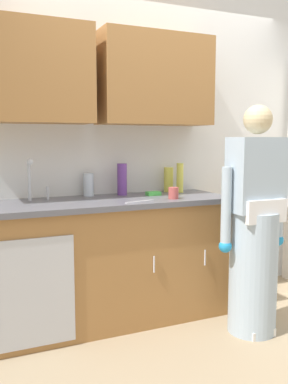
# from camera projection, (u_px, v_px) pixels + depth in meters

# --- Properties ---
(ground_plane) EXTENTS (9.00, 9.00, 0.00)m
(ground_plane) POSITION_uv_depth(u_px,v_px,m) (214.00, 346.00, 2.88)
(ground_plane) COLOR #998466
(kitchen_wall_with_uppers) EXTENTS (4.80, 0.44, 2.70)m
(kitchen_wall_with_uppers) POSITION_uv_depth(u_px,v_px,m) (137.00, 128.00, 3.55)
(kitchen_wall_with_uppers) COLOR silver
(kitchen_wall_with_uppers) RESTS_ON ground
(counter_cabinet) EXTENTS (1.90, 0.62, 0.90)m
(counter_cabinet) POSITION_uv_depth(u_px,v_px,m) (102.00, 264.00, 3.24)
(counter_cabinet) COLOR #9E6B38
(counter_cabinet) RESTS_ON ground
(countertop) EXTENTS (1.96, 0.66, 0.04)m
(countertop) POSITION_uv_depth(u_px,v_px,m) (102.00, 202.00, 3.18)
(countertop) COLOR #595960
(countertop) RESTS_ON counter_cabinet
(sink) EXTENTS (0.50, 0.36, 0.35)m
(sink) POSITION_uv_depth(u_px,v_px,m) (39.00, 205.00, 3.00)
(sink) COLOR #B7BABF
(sink) RESTS_ON counter_cabinet
(person_at_sink) EXTENTS (0.55, 0.34, 1.62)m
(person_at_sink) POSITION_uv_depth(u_px,v_px,m) (254.00, 238.00, 3.03)
(person_at_sink) COLOR white
(person_at_sink) RESTS_ON ground
(bottle_dish_liquid) EXTENTS (0.08, 0.08, 0.21)m
(bottle_dish_liquid) POSITION_uv_depth(u_px,v_px,m) (169.00, 180.00, 3.65)
(bottle_dish_liquid) COLOR #D8D14C
(bottle_dish_liquid) RESTS_ON countertop
(bottle_water_short) EXTENTS (0.08, 0.08, 0.25)m
(bottle_water_short) POSITION_uv_depth(u_px,v_px,m) (122.00, 179.00, 3.43)
(bottle_water_short) COLOR #66388C
(bottle_water_short) RESTS_ON countertop
(bottle_water_tall) EXTENTS (0.08, 0.08, 0.18)m
(bottle_water_tall) POSITION_uv_depth(u_px,v_px,m) (88.00, 185.00, 3.37)
(bottle_water_tall) COLOR silver
(bottle_water_tall) RESTS_ON countertop
(bottle_cleaner_spray) EXTENTS (0.06, 0.06, 0.25)m
(bottle_cleaner_spray) POSITION_uv_depth(u_px,v_px,m) (180.00, 178.00, 3.60)
(bottle_cleaner_spray) COLOR #D8D14C
(bottle_cleaner_spray) RESTS_ON countertop
(cup_by_sink) EXTENTS (0.08, 0.08, 0.09)m
(cup_by_sink) POSITION_uv_depth(u_px,v_px,m) (173.00, 193.00, 3.21)
(cup_by_sink) COLOR #B24C47
(cup_by_sink) RESTS_ON countertop
(knife_on_counter) EXTENTS (0.24, 0.08, 0.01)m
(knife_on_counter) POSITION_uv_depth(u_px,v_px,m) (140.00, 201.00, 3.07)
(knife_on_counter) COLOR silver
(knife_on_counter) RESTS_ON countertop
(sponge) EXTENTS (0.11, 0.07, 0.03)m
(sponge) POSITION_uv_depth(u_px,v_px,m) (153.00, 193.00, 3.42)
(sponge) COLOR #4CBF4C
(sponge) RESTS_ON countertop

